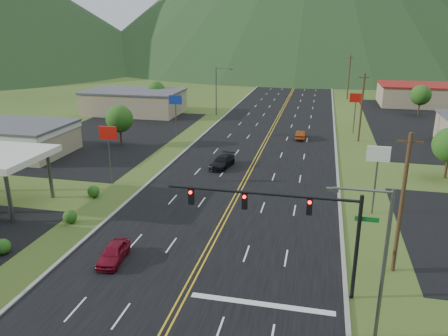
% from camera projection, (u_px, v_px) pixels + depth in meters
% --- Properties ---
extents(traffic_signal, '(13.10, 0.43, 7.00)m').
position_uv_depth(traffic_signal, '(292.00, 215.00, 26.96)').
color(traffic_signal, black).
rests_on(traffic_signal, ground).
extents(streetlight_east, '(3.28, 0.25, 9.00)m').
position_uv_depth(streetlight_east, '(378.00, 258.00, 22.33)').
color(streetlight_east, '#59595E').
rests_on(streetlight_east, ground).
extents(streetlight_west, '(3.28, 0.25, 9.00)m').
position_uv_depth(streetlight_west, '(218.00, 88.00, 82.71)').
color(streetlight_west, '#59595E').
rests_on(streetlight_west, ground).
extents(building_west_mid, '(14.40, 10.40, 4.10)m').
position_uv_depth(building_west_mid, '(14.00, 137.00, 58.21)').
color(building_west_mid, tan).
rests_on(building_west_mid, ground).
extents(building_west_far, '(18.40, 11.40, 4.50)m').
position_uv_depth(building_west_far, '(134.00, 102.00, 85.18)').
color(building_west_far, tan).
rests_on(building_west_far, ground).
extents(building_east_far, '(16.40, 12.40, 4.50)m').
position_uv_depth(building_east_far, '(418.00, 95.00, 93.87)').
color(building_east_far, tan).
rests_on(building_east_far, ground).
extents(pole_sign_west_a, '(2.00, 0.18, 6.40)m').
position_uv_depth(pole_sign_west_a, '(108.00, 139.00, 46.17)').
color(pole_sign_west_a, '#59595E').
rests_on(pole_sign_west_a, ground).
extents(pole_sign_west_b, '(2.00, 0.18, 6.40)m').
position_uv_depth(pole_sign_west_b, '(175.00, 104.00, 66.56)').
color(pole_sign_west_b, '#59595E').
rests_on(pole_sign_west_b, ground).
extents(pole_sign_east_a, '(2.00, 0.18, 6.40)m').
position_uv_depth(pole_sign_east_a, '(378.00, 161.00, 38.67)').
color(pole_sign_east_a, '#59595E').
rests_on(pole_sign_east_a, ground).
extents(pole_sign_east_b, '(2.00, 0.18, 6.40)m').
position_uv_depth(pole_sign_east_b, '(356.00, 102.00, 68.33)').
color(pole_sign_east_b, '#59595E').
rests_on(pole_sign_east_b, ground).
extents(tree_west_a, '(3.84, 3.84, 5.82)m').
position_uv_depth(tree_west_a, '(119.00, 119.00, 61.68)').
color(tree_west_a, '#382314').
rests_on(tree_west_a, ground).
extents(tree_west_b, '(3.84, 3.84, 5.82)m').
position_uv_depth(tree_west_b, '(156.00, 91.00, 87.75)').
color(tree_west_b, '#382314').
rests_on(tree_west_b, ground).
extents(tree_east_b, '(3.84, 3.84, 5.82)m').
position_uv_depth(tree_east_b, '(421.00, 95.00, 82.66)').
color(tree_east_b, '#382314').
rests_on(tree_east_b, ground).
extents(utility_pole_a, '(1.60, 0.28, 10.00)m').
position_uv_depth(utility_pole_a, '(402.00, 203.00, 29.27)').
color(utility_pole_a, '#382314').
rests_on(utility_pole_a, ground).
extents(utility_pole_b, '(1.60, 0.28, 10.00)m').
position_uv_depth(utility_pole_b, '(362.00, 107.00, 63.57)').
color(utility_pole_b, '#382314').
rests_on(utility_pole_b, ground).
extents(utility_pole_c, '(1.60, 0.28, 10.00)m').
position_uv_depth(utility_pole_c, '(349.00, 77.00, 100.64)').
color(utility_pole_c, '#382314').
rests_on(utility_pole_c, ground).
extents(utility_pole_d, '(1.60, 0.28, 10.00)m').
position_uv_depth(utility_pole_d, '(343.00, 63.00, 137.72)').
color(utility_pole_d, '#382314').
rests_on(utility_pole_d, ground).
extents(car_red_near, '(1.93, 4.03, 1.33)m').
position_uv_depth(car_red_near, '(113.00, 253.00, 31.84)').
color(car_red_near, maroon).
rests_on(car_red_near, ground).
extents(car_dark_mid, '(2.71, 5.02, 1.38)m').
position_uv_depth(car_dark_mid, '(222.00, 162.00, 52.95)').
color(car_dark_mid, black).
rests_on(car_dark_mid, ground).
extents(car_red_far, '(1.54, 3.96, 1.28)m').
position_uv_depth(car_red_far, '(301.00, 135.00, 66.20)').
color(car_red_far, maroon).
rests_on(car_red_far, ground).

